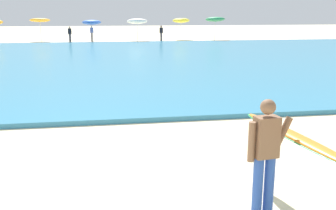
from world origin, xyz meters
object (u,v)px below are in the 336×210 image
object	(u,v)px
surfer_with_board	(281,145)
beach_umbrella_5	(215,19)
beach_umbrella_4	(181,20)
beachgoer_near_row_left	(92,33)
beachgoer_near_row_mid	(70,34)
beach_umbrella_3	(137,21)
beach_umbrella_1	(40,20)
beach_umbrella_2	(92,22)
beachgoer_near_row_right	(161,33)

from	to	relation	value
surfer_with_board	beach_umbrella_5	distance (m)	35.85
surfer_with_board	beach_umbrella_4	bearing A→B (deg)	80.92
surfer_with_board	beachgoer_near_row_left	size ratio (longest dim) A/B	1.86
beachgoer_near_row_mid	beach_umbrella_3	bearing A→B (deg)	8.94
beach_umbrella_1	beachgoer_near_row_left	world-z (taller)	beach_umbrella_1
beach_umbrella_1	beach_umbrella_4	xyz separation A→B (m)	(14.47, 0.16, -0.09)
beach_umbrella_4	beach_umbrella_3	bearing A→B (deg)	-155.98
beach_umbrella_4	beach_umbrella_5	distance (m)	3.84
beach_umbrella_4	beachgoer_near_row_mid	bearing A→B (deg)	-164.31
beach_umbrella_2	beach_umbrella_4	bearing A→B (deg)	11.13
beachgoer_near_row_left	beachgoer_near_row_right	bearing A→B (deg)	-10.19
beach_umbrella_2	beachgoer_near_row_right	xyz separation A→B (m)	(6.80, -0.83, -1.05)
surfer_with_board	beach_umbrella_4	xyz separation A→B (m)	(5.89, 36.90, 0.97)
beachgoer_near_row_left	surfer_with_board	bearing A→B (deg)	-84.41
beach_umbrella_2	beachgoer_near_row_right	bearing A→B (deg)	-6.97
beach_umbrella_1	beachgoer_near_row_right	bearing A→B (deg)	-11.85
surfer_with_board	beach_umbrella_1	size ratio (longest dim) A/B	1.25
beach_umbrella_2	beach_umbrella_4	distance (m)	9.51
beach_umbrella_5	beachgoer_near_row_right	xyz separation A→B (m)	(-5.66, -0.44, -1.32)
beach_umbrella_5	beachgoer_near_row_mid	world-z (taller)	beach_umbrella_5
surfer_with_board	beachgoer_near_row_mid	world-z (taller)	surfer_with_board
surfer_with_board	beachgoer_near_row_mid	bearing A→B (deg)	99.25
surfer_with_board	beach_umbrella_2	xyz separation A→B (m)	(-3.44, 35.07, 0.86)
beach_umbrella_1	beach_umbrella_5	distance (m)	17.71
beach_umbrella_1	beachgoer_near_row_right	size ratio (longest dim) A/B	1.49
beachgoer_near_row_left	beach_umbrella_2	bearing A→B (deg)	-85.39
beach_umbrella_2	beachgoer_near_row_left	xyz separation A→B (m)	(-0.03, 0.40, -1.05)
surfer_with_board	beach_umbrella_5	world-z (taller)	beach_umbrella_5
beach_umbrella_1	beach_umbrella_4	size ratio (longest dim) A/B	1.02
beach_umbrella_3	beachgoer_near_row_right	size ratio (longest dim) A/B	1.49
beach_umbrella_4	beachgoer_near_row_left	xyz separation A→B (m)	(-9.37, -1.44, -1.16)
beach_umbrella_4	beachgoer_near_row_mid	world-z (taller)	beach_umbrella_4
beach_umbrella_3	beachgoer_near_row_left	size ratio (longest dim) A/B	1.49
beach_umbrella_2	beach_umbrella_1	bearing A→B (deg)	161.96
surfer_with_board	beach_umbrella_2	bearing A→B (deg)	95.60
surfer_with_board	beach_umbrella_4	distance (m)	37.38
beach_umbrella_1	beachgoer_near_row_left	bearing A→B (deg)	-14.03
beach_umbrella_1	beachgoer_near_row_mid	size ratio (longest dim) A/B	1.49
beach_umbrella_3	beachgoer_near_row_mid	distance (m)	6.69
beach_umbrella_3	beach_umbrella_4	distance (m)	5.34
beachgoer_near_row_left	beachgoer_near_row_mid	world-z (taller)	same
surfer_with_board	beach_umbrella_4	world-z (taller)	beach_umbrella_4
surfer_with_board	beachgoer_near_row_left	distance (m)	35.63
beach_umbrella_4	surfer_with_board	bearing A→B (deg)	-99.08
beach_umbrella_5	beachgoer_near_row_left	bearing A→B (deg)	176.40
beachgoer_near_row_right	beach_umbrella_2	bearing A→B (deg)	173.03
beach_umbrella_4	beachgoer_near_row_left	size ratio (longest dim) A/B	1.46
beach_umbrella_4	beachgoer_near_row_mid	distance (m)	11.88
beachgoer_near_row_mid	beachgoer_near_row_left	bearing A→B (deg)	41.06
beach_umbrella_4	beachgoer_near_row_mid	xyz separation A→B (m)	(-11.38, -3.20, -1.16)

